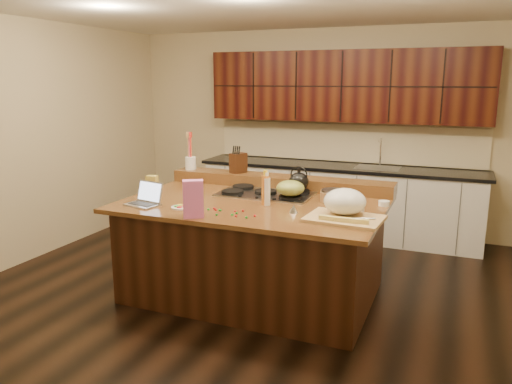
% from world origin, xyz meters
% --- Properties ---
extents(room, '(5.52, 5.02, 2.72)m').
position_xyz_m(room, '(0.00, 0.00, 1.35)').
color(room, black).
rests_on(room, ground).
extents(island, '(2.40, 1.60, 0.92)m').
position_xyz_m(island, '(0.00, 0.00, 0.46)').
color(island, black).
rests_on(island, ground).
extents(back_ledge, '(2.40, 0.30, 0.12)m').
position_xyz_m(back_ledge, '(0.00, 0.70, 0.98)').
color(back_ledge, black).
rests_on(back_ledge, island).
extents(cooktop, '(0.92, 0.52, 0.05)m').
position_xyz_m(cooktop, '(0.00, 0.30, 0.94)').
color(cooktop, gray).
rests_on(cooktop, island).
extents(back_counter, '(3.70, 0.66, 2.40)m').
position_xyz_m(back_counter, '(0.30, 2.23, 0.98)').
color(back_counter, silver).
rests_on(back_counter, ground).
extents(kettle, '(0.20, 0.20, 0.18)m').
position_xyz_m(kettle, '(0.30, 0.43, 1.05)').
color(kettle, black).
rests_on(kettle, cooktop).
extents(green_bowl, '(0.28, 0.28, 0.15)m').
position_xyz_m(green_bowl, '(0.30, 0.17, 1.04)').
color(green_bowl, olive).
rests_on(green_bowl, cooktop).
extents(laptop, '(0.34, 0.29, 0.21)m').
position_xyz_m(laptop, '(-0.87, -0.48, 0.98)').
color(laptop, '#B7B7BC').
rests_on(laptop, island).
extents(oil_bottle, '(0.08, 0.08, 0.27)m').
position_xyz_m(oil_bottle, '(0.14, -0.08, 1.06)').
color(oil_bottle, '#C67022').
rests_on(oil_bottle, island).
extents(vinegar_bottle, '(0.08, 0.08, 0.25)m').
position_xyz_m(vinegar_bottle, '(0.16, -0.08, 1.04)').
color(vinegar_bottle, silver).
rests_on(vinegar_bottle, island).
extents(wooden_tray, '(0.63, 0.50, 0.24)m').
position_xyz_m(wooden_tray, '(0.91, -0.25, 1.03)').
color(wooden_tray, tan).
rests_on(wooden_tray, island).
extents(ramekin_a, '(0.12, 0.12, 0.04)m').
position_xyz_m(ramekin_a, '(0.98, -0.04, 0.94)').
color(ramekin_a, white).
rests_on(ramekin_a, island).
extents(ramekin_b, '(0.11, 0.11, 0.04)m').
position_xyz_m(ramekin_b, '(0.76, 0.01, 0.94)').
color(ramekin_b, white).
rests_on(ramekin_b, island).
extents(ramekin_c, '(0.11, 0.11, 0.04)m').
position_xyz_m(ramekin_c, '(1.15, 0.30, 0.94)').
color(ramekin_c, white).
rests_on(ramekin_c, island).
extents(strainer_bowl, '(0.31, 0.31, 0.09)m').
position_xyz_m(strainer_bowl, '(0.68, 0.29, 0.97)').
color(strainer_bowl, '#996B3F').
rests_on(strainer_bowl, island).
extents(kitchen_timer, '(0.09, 0.09, 0.07)m').
position_xyz_m(kitchen_timer, '(0.47, -0.24, 0.96)').
color(kitchen_timer, silver).
rests_on(kitchen_timer, island).
extents(pink_bag, '(0.19, 0.16, 0.31)m').
position_xyz_m(pink_bag, '(-0.25, -0.70, 1.08)').
color(pink_bag, pink).
rests_on(pink_bag, island).
extents(candy_plate, '(0.20, 0.20, 0.01)m').
position_xyz_m(candy_plate, '(-0.51, -0.47, 0.93)').
color(candy_plate, white).
rests_on(candy_plate, island).
extents(package_box, '(0.12, 0.09, 0.15)m').
position_xyz_m(package_box, '(-1.15, 0.04, 1.00)').
color(package_box, gold).
rests_on(package_box, island).
extents(utensil_crock, '(0.14, 0.14, 0.14)m').
position_xyz_m(utensil_crock, '(-1.07, 0.70, 1.11)').
color(utensil_crock, white).
rests_on(utensil_crock, back_ledge).
extents(knife_block, '(0.17, 0.20, 0.21)m').
position_xyz_m(knife_block, '(-0.48, 0.70, 1.15)').
color(knife_block, black).
rests_on(knife_block, back_ledge).
extents(gumdrop_0, '(0.02, 0.02, 0.02)m').
position_xyz_m(gumdrop_0, '(-0.21, -0.40, 0.93)').
color(gumdrop_0, red).
rests_on(gumdrop_0, island).
extents(gumdrop_1, '(0.02, 0.02, 0.02)m').
position_xyz_m(gumdrop_1, '(-0.13, -0.44, 0.93)').
color(gumdrop_1, '#198C26').
rests_on(gumdrop_1, island).
extents(gumdrop_2, '(0.02, 0.02, 0.02)m').
position_xyz_m(gumdrop_2, '(0.07, -0.56, 0.93)').
color(gumdrop_2, red).
rests_on(gumdrop_2, island).
extents(gumdrop_3, '(0.02, 0.02, 0.02)m').
position_xyz_m(gumdrop_3, '(-0.14, -0.44, 0.93)').
color(gumdrop_3, '#198C26').
rests_on(gumdrop_3, island).
extents(gumdrop_4, '(0.02, 0.02, 0.02)m').
position_xyz_m(gumdrop_4, '(0.06, -0.38, 0.93)').
color(gumdrop_4, red).
rests_on(gumdrop_4, island).
extents(gumdrop_5, '(0.02, 0.02, 0.02)m').
position_xyz_m(gumdrop_5, '(0.04, -0.47, 0.93)').
color(gumdrop_5, '#198C26').
rests_on(gumdrop_5, island).
extents(gumdrop_6, '(0.02, 0.02, 0.02)m').
position_xyz_m(gumdrop_6, '(-0.17, -0.44, 0.93)').
color(gumdrop_6, red).
rests_on(gumdrop_6, island).
extents(gumdrop_7, '(0.02, 0.02, 0.02)m').
position_xyz_m(gumdrop_7, '(0.17, -0.57, 0.93)').
color(gumdrop_7, '#198C26').
rests_on(gumdrop_7, island).
extents(gumdrop_8, '(0.02, 0.02, 0.02)m').
position_xyz_m(gumdrop_8, '(-0.21, -0.61, 0.93)').
color(gumdrop_8, red).
rests_on(gumdrop_8, island).
extents(gumdrop_9, '(0.02, 0.02, 0.02)m').
position_xyz_m(gumdrop_9, '(-0.10, -0.58, 0.93)').
color(gumdrop_9, '#198C26').
rests_on(gumdrop_9, island).
extents(gumdrop_10, '(0.02, 0.02, 0.02)m').
position_xyz_m(gumdrop_10, '(0.21, -0.49, 0.93)').
color(gumdrop_10, red).
rests_on(gumdrop_10, island).
extents(gumdrop_11, '(0.02, 0.02, 0.02)m').
position_xyz_m(gumdrop_11, '(0.02, -0.54, 0.93)').
color(gumdrop_11, '#198C26').
rests_on(gumdrop_11, island).
extents(gumdrop_12, '(0.02, 0.02, 0.02)m').
position_xyz_m(gumdrop_12, '(0.00, -0.43, 0.93)').
color(gumdrop_12, red).
rests_on(gumdrop_12, island).
extents(gumdrop_13, '(0.02, 0.02, 0.02)m').
position_xyz_m(gumdrop_13, '(-0.24, -0.45, 0.93)').
color(gumdrop_13, '#198C26').
rests_on(gumdrop_13, island).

